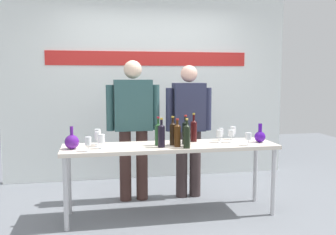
{
  "coord_description": "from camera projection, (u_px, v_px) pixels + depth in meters",
  "views": [
    {
      "loc": [
        -0.79,
        -3.91,
        1.51
      ],
      "look_at": [
        0.0,
        0.15,
        1.05
      ],
      "focal_mm": 40.35,
      "sensor_mm": 36.0,
      "label": 1
    }
  ],
  "objects": [
    {
      "name": "wine_bottle_2",
      "position": [
        194.0,
        130.0,
        4.23
      ],
      "size": [
        0.07,
        0.07,
        0.32
      ],
      "color": "#350B0C",
      "rests_on": "display_table"
    },
    {
      "name": "wine_glass_right_3",
      "position": [
        233.0,
        130.0,
        4.35
      ],
      "size": [
        0.06,
        0.06,
        0.15
      ],
      "color": "white",
      "rests_on": "display_table"
    },
    {
      "name": "wine_glass_right_1",
      "position": [
        248.0,
        136.0,
        4.01
      ],
      "size": [
        0.07,
        0.07,
        0.14
      ],
      "color": "white",
      "rests_on": "display_table"
    },
    {
      "name": "wine_glass_left_1",
      "position": [
        98.0,
        134.0,
        4.03
      ],
      "size": [
        0.07,
        0.07,
        0.17
      ],
      "color": "white",
      "rests_on": "display_table"
    },
    {
      "name": "decanter_blue_right",
      "position": [
        260.0,
        136.0,
        4.19
      ],
      "size": [
        0.12,
        0.12,
        0.21
      ],
      "color": "#431195",
      "rests_on": "display_table"
    },
    {
      "name": "wine_bottle_1",
      "position": [
        158.0,
        133.0,
        4.0
      ],
      "size": [
        0.07,
        0.07,
        0.31
      ],
      "color": "#1B411F",
      "rests_on": "display_table"
    },
    {
      "name": "wine_glass_left_2",
      "position": [
        98.0,
        136.0,
        3.93
      ],
      "size": [
        0.06,
        0.06,
        0.16
      ],
      "color": "white",
      "rests_on": "display_table"
    },
    {
      "name": "wine_bottle_3",
      "position": [
        187.0,
        135.0,
        3.93
      ],
      "size": [
        0.07,
        0.07,
        0.3
      ],
      "color": "black",
      "rests_on": "display_table"
    },
    {
      "name": "wine_glass_right_0",
      "position": [
        221.0,
        132.0,
        4.33
      ],
      "size": [
        0.06,
        0.06,
        0.14
      ],
      "color": "white",
      "rests_on": "display_table"
    },
    {
      "name": "wine_glass_right_4",
      "position": [
        219.0,
        134.0,
        4.18
      ],
      "size": [
        0.07,
        0.07,
        0.14
      ],
      "color": "white",
      "rests_on": "display_table"
    },
    {
      "name": "presenter_right",
      "position": [
        189.0,
        123.0,
        4.65
      ],
      "size": [
        0.58,
        0.22,
        1.63
      ],
      "color": "#392C2C",
      "rests_on": "ground"
    },
    {
      "name": "presenter_left",
      "position": [
        133.0,
        120.0,
        4.51
      ],
      "size": [
        0.64,
        0.22,
        1.69
      ],
      "color": "#412824",
      "rests_on": "ground"
    },
    {
      "name": "wine_bottle_6",
      "position": [
        173.0,
        133.0,
        4.0
      ],
      "size": [
        0.07,
        0.07,
        0.31
      ],
      "color": "black",
      "rests_on": "display_table"
    },
    {
      "name": "ground_plane",
      "position": [
        171.0,
        214.0,
        4.13
      ],
      "size": [
        10.0,
        10.0,
        0.0
      ],
      "primitive_type": "plane",
      "color": "slate"
    },
    {
      "name": "display_table",
      "position": [
        171.0,
        151.0,
        4.05
      ],
      "size": [
        2.29,
        0.57,
        0.77
      ],
      "color": "silver",
      "rests_on": "ground"
    },
    {
      "name": "wine_glass_right_2",
      "position": [
        231.0,
        133.0,
        4.18
      ],
      "size": [
        0.07,
        0.07,
        0.14
      ],
      "color": "white",
      "rests_on": "display_table"
    },
    {
      "name": "decanter_blue_left",
      "position": [
        72.0,
        142.0,
        3.8
      ],
      "size": [
        0.15,
        0.15,
        0.23
      ],
      "color": "#551B87",
      "rests_on": "display_table"
    },
    {
      "name": "wine_bottle_0",
      "position": [
        177.0,
        134.0,
        3.92
      ],
      "size": [
        0.07,
        0.07,
        0.29
      ],
      "color": "#43250C",
      "rests_on": "display_table"
    },
    {
      "name": "wine_glass_left_0",
      "position": [
        101.0,
        139.0,
        3.82
      ],
      "size": [
        0.07,
        0.07,
        0.15
      ],
      "color": "white",
      "rests_on": "display_table"
    },
    {
      "name": "wine_glass_left_3",
      "position": [
        88.0,
        141.0,
        3.68
      ],
      "size": [
        0.06,
        0.06,
        0.14
      ],
      "color": "white",
      "rests_on": "display_table"
    },
    {
      "name": "wine_bottle_5",
      "position": [
        161.0,
        135.0,
        3.88
      ],
      "size": [
        0.07,
        0.07,
        0.31
      ],
      "color": "black",
      "rests_on": "display_table"
    },
    {
      "name": "back_wall",
      "position": [
        149.0,
        76.0,
        5.52
      ],
      "size": [
        4.14,
        0.11,
        3.0
      ],
      "color": "white",
      "rests_on": "ground"
    },
    {
      "name": "wine_bottle_7",
      "position": [
        186.0,
        132.0,
        4.08
      ],
      "size": [
        0.08,
        0.08,
        0.32
      ],
      "color": "black",
      "rests_on": "display_table"
    },
    {
      "name": "wine_bottle_4",
      "position": [
        187.0,
        135.0,
        3.84
      ],
      "size": [
        0.07,
        0.07,
        0.3
      ],
      "color": "black",
      "rests_on": "display_table"
    }
  ]
}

